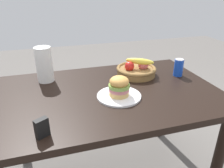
# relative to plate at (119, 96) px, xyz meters

# --- Properties ---
(dining_table) EXTENTS (1.40, 0.90, 0.75)m
(dining_table) POSITION_rel_plate_xyz_m (-0.04, 0.09, -0.11)
(dining_table) COLOR black
(dining_table) RESTS_ON ground_plane
(plate) EXTENTS (0.27, 0.27, 0.01)m
(plate) POSITION_rel_plate_xyz_m (0.00, 0.00, 0.00)
(plate) COLOR white
(plate) RESTS_ON dining_table
(sandwich) EXTENTS (0.13, 0.13, 0.12)m
(sandwich) POSITION_rel_plate_xyz_m (0.00, 0.00, 0.07)
(sandwich) COLOR #DBAD60
(sandwich) RESTS_ON plate
(soda_can) EXTENTS (0.07, 0.07, 0.13)m
(soda_can) POSITION_rel_plate_xyz_m (0.52, 0.19, 0.06)
(soda_can) COLOR blue
(soda_can) RESTS_ON dining_table
(fruit_basket) EXTENTS (0.29, 0.29, 0.14)m
(fruit_basket) POSITION_rel_plate_xyz_m (0.23, 0.29, 0.04)
(fruit_basket) COLOR olive
(fruit_basket) RESTS_ON dining_table
(paper_towel_roll) EXTENTS (0.11, 0.11, 0.24)m
(paper_towel_roll) POSITION_rel_plate_xyz_m (-0.41, 0.37, 0.11)
(paper_towel_roll) COLOR white
(paper_towel_roll) RESTS_ON dining_table
(napkin_holder) EXTENTS (0.07, 0.06, 0.09)m
(napkin_holder) POSITION_rel_plate_xyz_m (-0.44, -0.25, 0.04)
(napkin_holder) COLOR black
(napkin_holder) RESTS_ON dining_table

